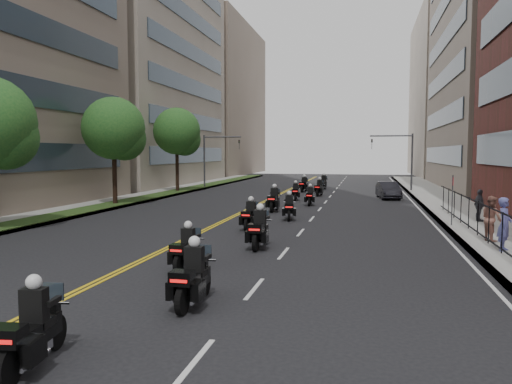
% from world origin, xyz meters
% --- Properties ---
extents(ground, '(160.00, 160.00, 0.00)m').
position_xyz_m(ground, '(0.00, 0.00, 0.00)').
color(ground, black).
rests_on(ground, ground).
extents(sidewalk_right, '(4.00, 90.00, 0.15)m').
position_xyz_m(sidewalk_right, '(12.00, 25.00, 0.07)').
color(sidewalk_right, gray).
rests_on(sidewalk_right, ground).
extents(sidewalk_left, '(4.00, 90.00, 0.15)m').
position_xyz_m(sidewalk_left, '(-12.00, 25.00, 0.07)').
color(sidewalk_left, gray).
rests_on(sidewalk_left, ground).
extents(grass_strip, '(2.00, 90.00, 0.04)m').
position_xyz_m(grass_strip, '(-11.20, 25.00, 0.17)').
color(grass_strip, '#203A15').
rests_on(grass_strip, sidewalk_left).
extents(building_right_far, '(15.00, 28.00, 26.00)m').
position_xyz_m(building_right_far, '(21.50, 78.00, 13.00)').
color(building_right_far, gray).
rests_on(building_right_far, ground).
extents(building_left_mid, '(16.11, 28.00, 34.00)m').
position_xyz_m(building_left_mid, '(-21.98, 48.00, 17.00)').
color(building_left_mid, gray).
rests_on(building_left_mid, ground).
extents(building_left_far, '(16.00, 28.00, 26.00)m').
position_xyz_m(building_left_far, '(-22.00, 78.00, 13.00)').
color(building_left_far, '#7C6A5A').
rests_on(building_left_far, ground).
extents(iron_fence, '(0.05, 28.00, 1.50)m').
position_xyz_m(iron_fence, '(11.00, 12.00, 0.90)').
color(iron_fence, black).
rests_on(iron_fence, sidewalk_right).
extents(street_trees, '(4.40, 38.40, 7.98)m').
position_xyz_m(street_trees, '(-11.05, 18.61, 5.13)').
color(street_trees, black).
rests_on(street_trees, ground).
extents(traffic_signal_right, '(4.09, 0.20, 5.60)m').
position_xyz_m(traffic_signal_right, '(9.54, 42.00, 3.70)').
color(traffic_signal_right, '#3F3F44').
rests_on(traffic_signal_right, ground).
extents(traffic_signal_left, '(4.09, 0.20, 5.60)m').
position_xyz_m(traffic_signal_left, '(-9.54, 42.00, 3.70)').
color(traffic_signal_left, '#3F3F44').
rests_on(traffic_signal_left, ground).
extents(motorcycle_0, '(0.67, 2.22, 1.64)m').
position_xyz_m(motorcycle_0, '(0.50, -0.82, 0.65)').
color(motorcycle_0, black).
rests_on(motorcycle_0, ground).
extents(motorcycle_1, '(0.53, 2.33, 1.72)m').
position_xyz_m(motorcycle_1, '(2.05, 3.18, 0.68)').
color(motorcycle_1, black).
rests_on(motorcycle_1, ground).
extents(motorcycle_2, '(0.50, 2.13, 1.57)m').
position_xyz_m(motorcycle_2, '(0.56, 6.77, 0.62)').
color(motorcycle_2, black).
rests_on(motorcycle_2, ground).
extents(motorcycle_3, '(0.55, 2.39, 1.77)m').
position_xyz_m(motorcycle_3, '(2.10, 10.83, 0.70)').
color(motorcycle_3, black).
rests_on(motorcycle_3, ground).
extents(motorcycle_4, '(0.51, 2.21, 1.63)m').
position_xyz_m(motorcycle_4, '(0.66, 15.41, 0.64)').
color(motorcycle_4, black).
rests_on(motorcycle_4, ground).
extents(motorcycle_5, '(0.68, 2.21, 1.63)m').
position_xyz_m(motorcycle_5, '(1.99, 19.37, 0.64)').
color(motorcycle_5, black).
rests_on(motorcycle_5, ground).
extents(motorcycle_6, '(0.55, 2.40, 1.77)m').
position_xyz_m(motorcycle_6, '(0.44, 23.10, 0.70)').
color(motorcycle_6, black).
rests_on(motorcycle_6, ground).
extents(motorcycle_7, '(0.49, 2.10, 1.55)m').
position_xyz_m(motorcycle_7, '(2.29, 27.32, 0.61)').
color(motorcycle_7, black).
rests_on(motorcycle_7, ground).
extents(motorcycle_8, '(0.57, 2.12, 1.57)m').
position_xyz_m(motorcycle_8, '(0.76, 30.87, 0.62)').
color(motorcycle_8, black).
rests_on(motorcycle_8, ground).
extents(motorcycle_9, '(0.66, 2.22, 1.64)m').
position_xyz_m(motorcycle_9, '(2.23, 35.32, 0.65)').
color(motorcycle_9, black).
rests_on(motorcycle_9, ground).
extents(motorcycle_10, '(0.64, 2.27, 1.68)m').
position_xyz_m(motorcycle_10, '(0.37, 39.32, 0.66)').
color(motorcycle_10, black).
rests_on(motorcycle_10, ground).
extents(motorcycle_11, '(0.68, 2.27, 1.68)m').
position_xyz_m(motorcycle_11, '(1.93, 43.24, 0.66)').
color(motorcycle_11, black).
rests_on(motorcycle_11, ground).
extents(parked_sedan, '(2.04, 4.37, 1.39)m').
position_xyz_m(parked_sedan, '(8.00, 33.85, 0.69)').
color(parked_sedan, black).
rests_on(parked_sedan, ground).
extents(pedestrian_a, '(0.72, 0.85, 1.98)m').
position_xyz_m(pedestrian_a, '(11.20, 11.53, 1.14)').
color(pedestrian_a, '#525597').
rests_on(pedestrian_a, sidewalk_right).
extents(pedestrian_b, '(0.97, 1.09, 1.86)m').
position_xyz_m(pedestrian_b, '(11.24, 13.63, 1.08)').
color(pedestrian_b, '#956051').
rests_on(pedestrian_b, sidewalk_right).
extents(pedestrian_c, '(0.65, 1.07, 1.70)m').
position_xyz_m(pedestrian_c, '(12.05, 19.80, 1.00)').
color(pedestrian_c, '#3A3940').
rests_on(pedestrian_c, sidewalk_right).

